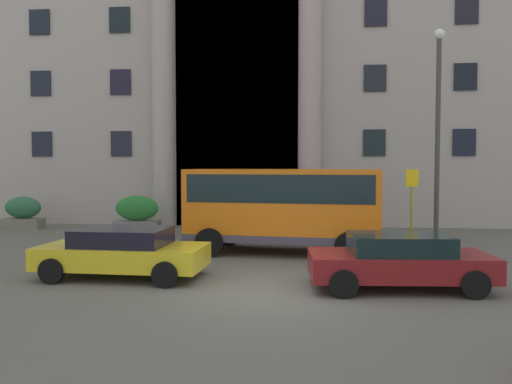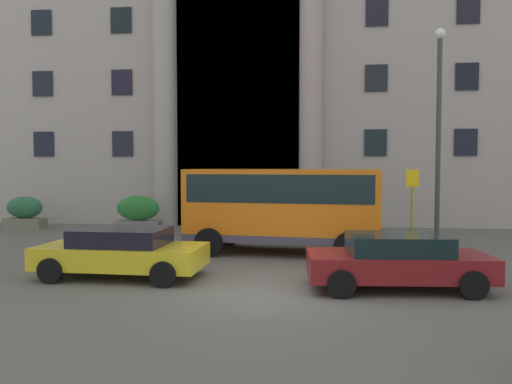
{
  "view_description": "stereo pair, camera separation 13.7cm",
  "coord_description": "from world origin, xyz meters",
  "px_view_note": "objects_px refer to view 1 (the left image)",
  "views": [
    {
      "loc": [
        0.95,
        -11.64,
        2.86
      ],
      "look_at": [
        -0.82,
        6.45,
        1.94
      ],
      "focal_mm": 37.05,
      "sensor_mm": 36.0,
      "label": 1
    },
    {
      "loc": [
        1.09,
        -11.63,
        2.86
      ],
      "look_at": [
        -0.82,
        6.45,
        1.94
      ],
      "focal_mm": 37.05,
      "sensor_mm": 36.0,
      "label": 2
    }
  ],
  "objects_px": {
    "orange_minibus": "(284,203)",
    "parked_sedan_second": "(123,252)",
    "parked_compact_extra": "(399,260)",
    "bus_stop_sign": "(412,199)",
    "lamppost_plaza_centre": "(438,119)",
    "hedge_planter_far_west": "(137,214)",
    "hedge_planter_east": "(23,213)",
    "motorcycle_near_kerb": "(86,246)",
    "hedge_planter_west": "(343,218)"
  },
  "relations": [
    {
      "from": "orange_minibus",
      "to": "parked_sedan_second",
      "type": "bearing_deg",
      "value": -126.43
    },
    {
      "from": "orange_minibus",
      "to": "parked_compact_extra",
      "type": "height_order",
      "value": "orange_minibus"
    },
    {
      "from": "bus_stop_sign",
      "to": "lamppost_plaza_centre",
      "type": "xyz_separation_m",
      "value": [
        1.18,
        1.39,
        2.9
      ]
    },
    {
      "from": "hedge_planter_far_west",
      "to": "parked_compact_extra",
      "type": "distance_m",
      "value": 13.67
    },
    {
      "from": "bus_stop_sign",
      "to": "hedge_planter_east",
      "type": "bearing_deg",
      "value": 167.49
    },
    {
      "from": "parked_compact_extra",
      "to": "lamppost_plaza_centre",
      "type": "xyz_separation_m",
      "value": [
        2.69,
        7.89,
        3.91
      ]
    },
    {
      "from": "hedge_planter_east",
      "to": "motorcycle_near_kerb",
      "type": "distance_m",
      "value": 9.77
    },
    {
      "from": "orange_minibus",
      "to": "motorcycle_near_kerb",
      "type": "distance_m",
      "value": 6.27
    },
    {
      "from": "hedge_planter_east",
      "to": "lamppost_plaza_centre",
      "type": "bearing_deg",
      "value": -7.3
    },
    {
      "from": "hedge_planter_west",
      "to": "hedge_planter_east",
      "type": "bearing_deg",
      "value": 179.69
    },
    {
      "from": "hedge_planter_east",
      "to": "lamppost_plaza_centre",
      "type": "height_order",
      "value": "lamppost_plaza_centre"
    },
    {
      "from": "orange_minibus",
      "to": "lamppost_plaza_centre",
      "type": "distance_m",
      "value": 7.03
    },
    {
      "from": "bus_stop_sign",
      "to": "parked_compact_extra",
      "type": "height_order",
      "value": "bus_stop_sign"
    },
    {
      "from": "bus_stop_sign",
      "to": "parked_sedan_second",
      "type": "xyz_separation_m",
      "value": [
        -8.31,
        -5.94,
        -1.01
      ]
    },
    {
      "from": "hedge_planter_east",
      "to": "hedge_planter_west",
      "type": "bearing_deg",
      "value": -0.31
    },
    {
      "from": "bus_stop_sign",
      "to": "hedge_planter_east",
      "type": "height_order",
      "value": "bus_stop_sign"
    },
    {
      "from": "hedge_planter_far_west",
      "to": "motorcycle_near_kerb",
      "type": "relative_size",
      "value": 0.99
    },
    {
      "from": "hedge_planter_west",
      "to": "parked_sedan_second",
      "type": "height_order",
      "value": "hedge_planter_west"
    },
    {
      "from": "hedge_planter_far_west",
      "to": "hedge_planter_west",
      "type": "bearing_deg",
      "value": 1.47
    },
    {
      "from": "parked_compact_extra",
      "to": "motorcycle_near_kerb",
      "type": "xyz_separation_m",
      "value": [
        -8.65,
        2.61,
        -0.21
      ]
    },
    {
      "from": "parked_compact_extra",
      "to": "motorcycle_near_kerb",
      "type": "distance_m",
      "value": 9.04
    },
    {
      "from": "parked_compact_extra",
      "to": "hedge_planter_west",
      "type": "bearing_deg",
      "value": 89.69
    },
    {
      "from": "orange_minibus",
      "to": "lamppost_plaza_centre",
      "type": "xyz_separation_m",
      "value": [
        5.57,
        3.13,
        2.94
      ]
    },
    {
      "from": "parked_sedan_second",
      "to": "motorcycle_near_kerb",
      "type": "height_order",
      "value": "parked_sedan_second"
    },
    {
      "from": "bus_stop_sign",
      "to": "parked_sedan_second",
      "type": "distance_m",
      "value": 10.27
    },
    {
      "from": "orange_minibus",
      "to": "hedge_planter_east",
      "type": "height_order",
      "value": "orange_minibus"
    },
    {
      "from": "hedge_planter_far_west",
      "to": "hedge_planter_east",
      "type": "xyz_separation_m",
      "value": [
        -5.37,
        0.3,
        -0.04
      ]
    },
    {
      "from": "orange_minibus",
      "to": "motorcycle_near_kerb",
      "type": "relative_size",
      "value": 3.21
    },
    {
      "from": "parked_sedan_second",
      "to": "parked_compact_extra",
      "type": "height_order",
      "value": "parked_compact_extra"
    },
    {
      "from": "orange_minibus",
      "to": "hedge_planter_far_west",
      "type": "height_order",
      "value": "orange_minibus"
    },
    {
      "from": "bus_stop_sign",
      "to": "motorcycle_near_kerb",
      "type": "bearing_deg",
      "value": -159.06
    },
    {
      "from": "motorcycle_near_kerb",
      "to": "parked_compact_extra",
      "type": "bearing_deg",
      "value": -7.32
    },
    {
      "from": "hedge_planter_east",
      "to": "motorcycle_near_kerb",
      "type": "bearing_deg",
      "value": -50.45
    },
    {
      "from": "motorcycle_near_kerb",
      "to": "lamppost_plaza_centre",
      "type": "xyz_separation_m",
      "value": [
        11.34,
        5.28,
        4.12
      ]
    },
    {
      "from": "parked_sedan_second",
      "to": "hedge_planter_east",
      "type": "bearing_deg",
      "value": 132.75
    },
    {
      "from": "hedge_planter_east",
      "to": "lamppost_plaza_centre",
      "type": "distance_m",
      "value": 18.12
    },
    {
      "from": "orange_minibus",
      "to": "parked_compact_extra",
      "type": "distance_m",
      "value": 5.64
    },
    {
      "from": "orange_minibus",
      "to": "hedge_planter_far_west",
      "type": "relative_size",
      "value": 3.23
    },
    {
      "from": "hedge_planter_east",
      "to": "parked_sedan_second",
      "type": "height_order",
      "value": "hedge_planter_east"
    },
    {
      "from": "hedge_planter_far_west",
      "to": "parked_sedan_second",
      "type": "relative_size",
      "value": 0.47
    },
    {
      "from": "hedge_planter_far_west",
      "to": "parked_sedan_second",
      "type": "distance_m",
      "value": 9.66
    },
    {
      "from": "hedge_planter_far_west",
      "to": "motorcycle_near_kerb",
      "type": "bearing_deg",
      "value": -83.35
    },
    {
      "from": "hedge_planter_far_west",
      "to": "parked_compact_extra",
      "type": "xyz_separation_m",
      "value": [
        9.49,
        -9.84,
        -0.08
      ]
    },
    {
      "from": "hedge_planter_west",
      "to": "lamppost_plaza_centre",
      "type": "height_order",
      "value": "lamppost_plaza_centre"
    },
    {
      "from": "hedge_planter_west",
      "to": "parked_compact_extra",
      "type": "height_order",
      "value": "hedge_planter_west"
    },
    {
      "from": "hedge_planter_far_west",
      "to": "parked_compact_extra",
      "type": "relative_size",
      "value": 0.47
    },
    {
      "from": "hedge_planter_west",
      "to": "bus_stop_sign",
      "type": "bearing_deg",
      "value": -58.91
    },
    {
      "from": "bus_stop_sign",
      "to": "parked_sedan_second",
      "type": "height_order",
      "value": "bus_stop_sign"
    },
    {
      "from": "hedge_planter_west",
      "to": "parked_compact_extra",
      "type": "bearing_deg",
      "value": -86.41
    },
    {
      "from": "hedge_planter_west",
      "to": "orange_minibus",
      "type": "bearing_deg",
      "value": -112.91
    }
  ]
}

